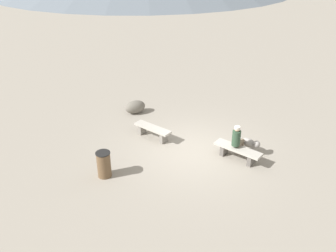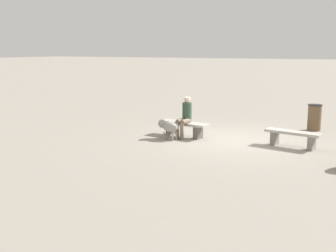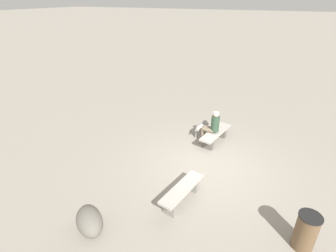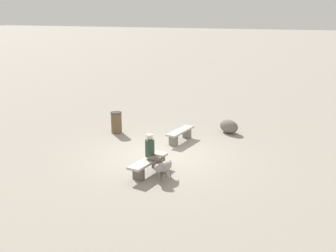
# 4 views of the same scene
# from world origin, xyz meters

# --- Properties ---
(ground) EXTENTS (210.00, 210.00, 0.06)m
(ground) POSITION_xyz_m (0.00, 0.00, -0.03)
(ground) COLOR gray
(bench_left) EXTENTS (1.61, 0.65, 0.46)m
(bench_left) POSITION_xyz_m (-1.77, 0.13, 0.32)
(bench_left) COLOR gray
(bench_left) RESTS_ON ground
(bench_right) EXTENTS (1.74, 0.71, 0.46)m
(bench_right) POSITION_xyz_m (1.58, 0.26, 0.33)
(bench_right) COLOR #605B56
(bench_right) RESTS_ON ground
(seated_person) EXTENTS (0.35, 0.64, 1.27)m
(seated_person) POSITION_xyz_m (1.48, 0.39, 0.72)
(seated_person) COLOR #2D4733
(seated_person) RESTS_ON ground
(dog) EXTENTS (0.81, 0.44, 0.59)m
(dog) POSITION_xyz_m (1.82, 0.87, 0.40)
(dog) COLOR gray
(dog) RESTS_ON ground
(trash_bin) EXTENTS (0.47, 0.47, 0.89)m
(trash_bin) POSITION_xyz_m (-1.87, -2.74, 0.45)
(trash_bin) COLOR brown
(trash_bin) RESTS_ON ground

